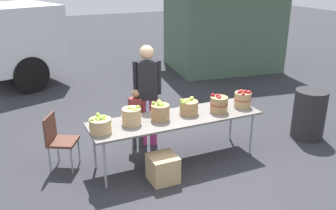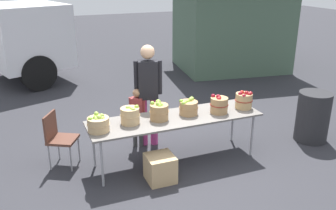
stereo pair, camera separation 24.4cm
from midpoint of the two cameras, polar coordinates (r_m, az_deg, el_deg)
The scene contains 14 objects.
ground_plane at distance 5.97m, azimuth 0.02°, elevation -8.60°, with size 40.00×40.00×0.00m, color #2D2D33.
market_table at distance 5.66m, azimuth 0.02°, elevation -2.27°, with size 2.70×0.76×0.75m.
apple_basket_green_0 at distance 5.21m, azimuth -11.81°, elevation -3.06°, with size 0.32×0.32×0.26m.
apple_basket_green_1 at distance 5.39m, azimuth -6.97°, elevation -1.70°, with size 0.30×0.30×0.28m.
apple_basket_green_2 at distance 5.51m, azimuth -2.49°, elevation -1.04°, with size 0.30×0.30×0.30m.
apple_basket_green_3 at distance 5.74m, azimuth 2.03°, elevation -0.30°, with size 0.31×0.31×0.26m.
apple_basket_red_0 at distance 5.85m, azimuth 6.73°, elevation 0.16°, with size 0.29×0.29×0.30m.
apple_basket_red_1 at distance 6.12m, azimuth 10.44°, elevation 0.93°, with size 0.29×0.29×0.30m.
vendor_adult at distance 6.10m, azimuth -4.38°, elevation 2.60°, with size 0.45×0.31×1.76m.
child_customer at distance 6.17m, azimuth -6.03°, elevation -1.38°, with size 0.25×0.21×1.05m.
food_kiosk at distance 11.37m, azimuth 7.86°, elevation 12.66°, with size 3.87×3.35×2.74m.
folding_chair at distance 5.83m, azimuth -17.89°, elevation -4.83°, with size 0.54×0.54×0.86m.
trash_barrel at distance 7.01m, azimuth 20.16°, elevation -1.37°, with size 0.57×0.57×0.89m, color #262628.
produce_crate at distance 5.36m, azimuth -2.12°, elevation -9.82°, with size 0.40×0.40×0.40m, color tan.
Camera 1 is at (-2.27, -4.70, 2.91)m, focal length 39.19 mm.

